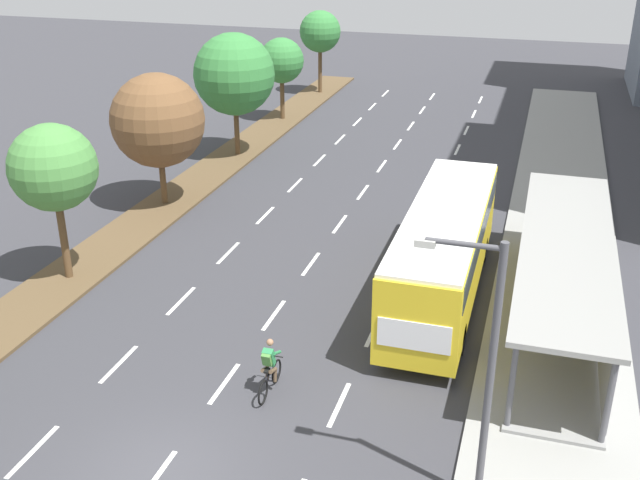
{
  "coord_description": "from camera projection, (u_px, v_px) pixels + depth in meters",
  "views": [
    {
      "loc": [
        8.06,
        -12.85,
        12.82
      ],
      "look_at": [
        0.45,
        12.1,
        1.2
      ],
      "focal_mm": 42.28,
      "sensor_mm": 36.0,
      "label": 1
    }
  ],
  "objects": [
    {
      "name": "median_tree_second",
      "position": [
        53.0,
        168.0,
        26.43
      ],
      "size": [
        3.12,
        3.12,
        5.83
      ],
      "color": "brown",
      "rests_on": "median_strip"
    },
    {
      "name": "lane_divider_right",
      "position": [
        427.0,
        215.0,
        33.98
      ],
      "size": [
        0.14,
        48.36,
        0.01
      ],
      "color": "white",
      "rests_on": "ground"
    },
    {
      "name": "bus_shelter",
      "position": [
        572.0,
        275.0,
        24.35
      ],
      "size": [
        2.9,
        13.42,
        2.86
      ],
      "color": "gray",
      "rests_on": "sidewalk_right"
    },
    {
      "name": "median_tree_fifth",
      "position": [
        282.0,
        61.0,
        47.51
      ],
      "size": [
        2.83,
        2.83,
        5.15
      ],
      "color": "brown",
      "rests_on": "median_strip"
    },
    {
      "name": "sidewalk_right",
      "position": [
        560.0,
        218.0,
        33.57
      ],
      "size": [
        4.5,
        52.0,
        0.15
      ],
      "primitive_type": "cube",
      "color": "gray",
      "rests_on": "ground"
    },
    {
      "name": "median_tree_fourth",
      "position": [
        234.0,
        74.0,
        40.22
      ],
      "size": [
        4.37,
        4.37,
        6.62
      ],
      "color": "brown",
      "rests_on": "median_strip"
    },
    {
      "name": "lane_divider_center",
      "position": [
        352.0,
        207.0,
        34.91
      ],
      "size": [
        0.14,
        48.36,
        0.01
      ],
      "color": "white",
      "rests_on": "ground"
    },
    {
      "name": "ground_plane",
      "position": [
        160.0,
        473.0,
        18.59
      ],
      "size": [
        140.0,
        140.0,
        0.0
      ],
      "primitive_type": "plane",
      "color": "#38383D"
    },
    {
      "name": "median_tree_farthest",
      "position": [
        320.0,
        32.0,
        54.16
      ],
      "size": [
        2.96,
        2.96,
        5.87
      ],
      "color": "brown",
      "rests_on": "median_strip"
    },
    {
      "name": "lane_divider_left",
      "position": [
        281.0,
        199.0,
        35.84
      ],
      "size": [
        0.14,
        48.36,
        0.01
      ],
      "color": "white",
      "rests_on": "ground"
    },
    {
      "name": "cyclist",
      "position": [
        269.0,
        369.0,
        21.34
      ],
      "size": [
        0.46,
        1.82,
        1.71
      ],
      "color": "black",
      "rests_on": "ground"
    },
    {
      "name": "bus",
      "position": [
        444.0,
        244.0,
        26.07
      ],
      "size": [
        2.54,
        11.29,
        3.37
      ],
      "color": "yellow",
      "rests_on": "ground"
    },
    {
      "name": "median_tree_third",
      "position": [
        158.0,
        121.0,
        33.58
      ],
      "size": [
        4.22,
        4.22,
        6.02
      ],
      "color": "brown",
      "rests_on": "median_strip"
    },
    {
      "name": "median_strip",
      "position": [
        201.0,
        180.0,
        38.25
      ],
      "size": [
        2.6,
        52.0,
        0.12
      ],
      "primitive_type": "cube",
      "color": "brown",
      "rests_on": "ground"
    },
    {
      "name": "streetlight",
      "position": [
        484.0,
        358.0,
        16.24
      ],
      "size": [
        1.91,
        0.24,
        6.5
      ],
      "color": "#4C4C51",
      "rests_on": "sidewalk_right"
    }
  ]
}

